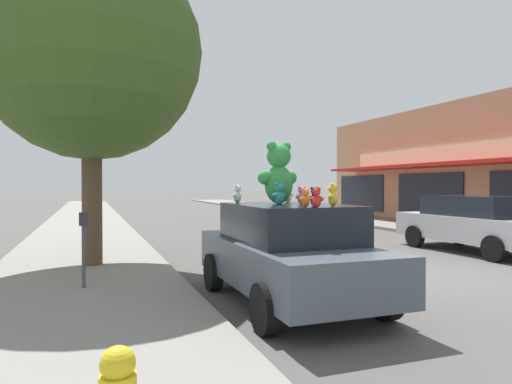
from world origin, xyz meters
TOP-DOWN VIEW (x-y plane):
  - ground_plane at (0.00, 0.00)m, footprint 260.00×260.00m
  - sidewalk_near at (-6.65, 0.00)m, footprint 3.59×90.00m
  - plush_art_car at (-3.57, -0.77)m, footprint 1.99×4.07m
  - teddy_bear_giant at (-3.60, -0.42)m, footprint 0.77×0.50m
  - teddy_bear_pink at (-3.41, -0.89)m, footprint 0.22×0.14m
  - teddy_bear_purple at (-3.34, -1.19)m, footprint 0.17×0.16m
  - teddy_bear_orange at (-3.68, -1.57)m, footprint 0.19×0.13m
  - teddy_bear_yellow at (-3.24, -1.56)m, footprint 0.22×0.23m
  - teddy_bear_red at (-3.63, -1.79)m, footprint 0.18×0.19m
  - teddy_bear_black at (-3.42, -1.34)m, footprint 0.21×0.15m
  - teddy_bear_cream at (-3.19, 0.14)m, footprint 0.23×0.14m
  - teddy_bear_teal at (-3.75, -0.79)m, footprint 0.26×0.17m
  - teddy_bear_white at (-4.14, 0.11)m, footprint 0.21×0.20m
  - parked_car_far_center at (3.51, 2.43)m, footprint 1.92×4.58m
  - street_tree at (-6.45, 3.26)m, footprint 4.77×4.77m
  - parking_meter at (-6.60, 0.91)m, footprint 0.14×0.10m

SIDE VIEW (x-z plane):
  - ground_plane at x=0.00m, z-range 0.00..0.00m
  - sidewalk_near at x=-6.65m, z-range 0.00..0.13m
  - plush_art_car at x=-3.57m, z-range 0.03..1.59m
  - parked_car_far_center at x=3.51m, z-range 0.04..1.60m
  - parking_meter at x=-6.60m, z-range 0.30..1.57m
  - teddy_bear_purple at x=-3.34m, z-range 1.55..1.79m
  - teddy_bear_orange at x=-3.68m, z-range 1.55..1.81m
  - teddy_bear_red at x=-3.63m, z-range 1.55..1.83m
  - teddy_bear_black at x=-3.42m, z-range 1.55..1.83m
  - teddy_bear_pink at x=-3.41m, z-range 1.55..1.84m
  - teddy_bear_white at x=-4.14m, z-range 1.55..1.86m
  - teddy_bear_cream at x=-3.19m, z-range 1.55..1.87m
  - teddy_bear_yellow at x=-3.24m, z-range 1.55..1.88m
  - teddy_bear_teal at x=-3.75m, z-range 1.55..1.89m
  - teddy_bear_giant at x=-3.60m, z-range 1.54..2.55m
  - street_tree at x=-6.45m, z-range 1.25..8.30m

